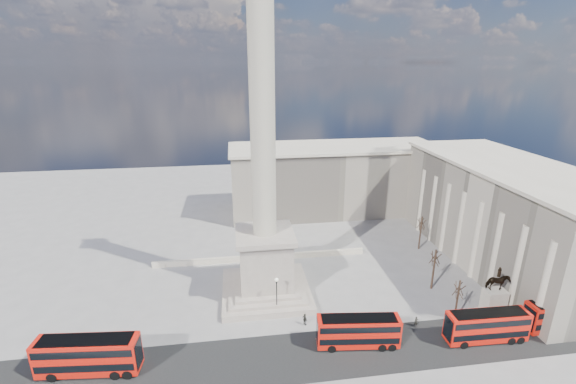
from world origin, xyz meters
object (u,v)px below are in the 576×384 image
(nelsons_column, at_px, (265,220))
(pedestrian_standing, at_px, (497,306))
(red_bus_a, at_px, (89,355))
(red_bus_b, at_px, (359,331))
(victorian_lamp, at_px, (277,293))
(pedestrian_crossing, at_px, (305,319))
(pedestrian_walking, at_px, (416,322))
(red_bus_c, at_px, (487,326))
(red_bus_d, at_px, (563,314))
(equestrian_statue, at_px, (494,299))

(nelsons_column, distance_m, pedestrian_standing, 37.65)
(red_bus_a, relative_size, red_bus_b, 1.11)
(victorian_lamp, bearing_deg, pedestrian_crossing, -41.65)
(red_bus_a, bearing_deg, nelsons_column, 37.35)
(victorian_lamp, bearing_deg, pedestrian_walking, -16.77)
(red_bus_b, bearing_deg, red_bus_a, -173.73)
(red_bus_c, xyz_separation_m, pedestrian_standing, (5.97, 5.89, -1.56))
(red_bus_d, bearing_deg, pedestrian_standing, 138.86)
(nelsons_column, xyz_separation_m, pedestrian_walking, (20.41, -11.50, -12.12))
(red_bus_a, bearing_deg, equestrian_statue, 8.94)
(pedestrian_walking, bearing_deg, red_bus_c, -26.19)
(nelsons_column, bearing_deg, red_bus_a, -147.90)
(nelsons_column, bearing_deg, pedestrian_crossing, -61.82)
(red_bus_a, bearing_deg, pedestrian_crossing, 15.92)
(red_bus_d, xyz_separation_m, pedestrian_walking, (-20.09, 3.20, -1.55))
(red_bus_c, height_order, pedestrian_crossing, red_bus_c)
(equestrian_statue, height_order, pedestrian_standing, equestrian_statue)
(red_bus_b, bearing_deg, pedestrian_walking, 21.91)
(red_bus_d, relative_size, victorian_lamp, 1.85)
(red_bus_c, bearing_deg, victorian_lamp, 161.68)
(red_bus_d, height_order, pedestrian_standing, red_bus_d)
(red_bus_b, bearing_deg, red_bus_d, 5.23)
(red_bus_a, bearing_deg, victorian_lamp, 24.84)
(red_bus_d, distance_m, victorian_lamp, 40.41)
(red_bus_b, xyz_separation_m, pedestrian_standing, (23.32, 4.46, -1.52))
(red_bus_d, xyz_separation_m, equestrian_statue, (-7.70, 4.19, 0.41))
(red_bus_a, bearing_deg, red_bus_c, 3.58)
(nelsons_column, height_order, equestrian_statue, nelsons_column)
(equestrian_statue, relative_size, pedestrian_walking, 5.02)
(victorian_lamp, bearing_deg, pedestrian_standing, -6.83)
(red_bus_a, xyz_separation_m, equestrian_statue, (55.24, 3.56, 0.21))
(pedestrian_walking, height_order, pedestrian_crossing, pedestrian_crossing)
(red_bus_a, relative_size, pedestrian_standing, 7.89)
(red_bus_b, relative_size, equestrian_statue, 1.38)
(red_bus_b, distance_m, equestrian_statue, 22.12)
(pedestrian_standing, bearing_deg, victorian_lamp, -49.34)
(red_bus_a, bearing_deg, pedestrian_walking, 8.69)
(red_bus_c, relative_size, pedestrian_walking, 6.93)
(pedestrian_standing, bearing_deg, red_bus_d, 98.40)
(nelsons_column, relative_size, equestrian_statue, 6.26)
(red_bus_b, height_order, pedestrian_walking, red_bus_b)
(red_bus_a, height_order, pedestrian_crossing, red_bus_a)
(nelsons_column, height_order, red_bus_a, nelsons_column)
(equestrian_statue, xyz_separation_m, pedestrian_crossing, (-28.01, 1.57, -1.83))
(nelsons_column, xyz_separation_m, pedestrian_standing, (34.30, -9.66, -12.15))
(red_bus_a, height_order, red_bus_c, red_bus_a)
(victorian_lamp, bearing_deg, equestrian_statue, -8.67)
(pedestrian_walking, bearing_deg, pedestrian_crossing, 171.64)
(victorian_lamp, bearing_deg, red_bus_c, -19.94)
(pedestrian_walking, distance_m, pedestrian_standing, 14.01)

